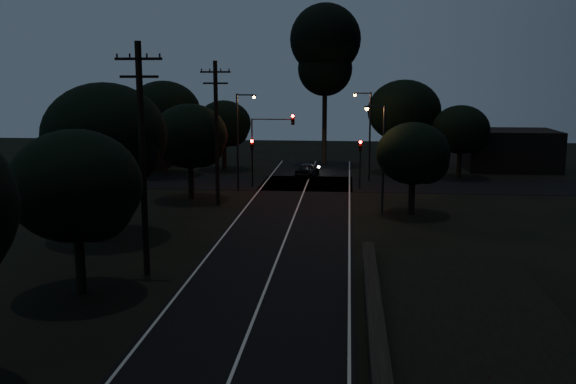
{
  "coord_description": "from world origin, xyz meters",
  "views": [
    {
      "loc": [
        3.6,
        -14.01,
        9.46
      ],
      "look_at": [
        0.0,
        24.0,
        2.5
      ],
      "focal_mm": 40.0,
      "sensor_mm": 36.0,
      "label": 1
    }
  ],
  "objects_px": {
    "tall_pine": "(325,49)",
    "signal_left": "(252,154)",
    "signal_mast": "(272,137)",
    "streetlight_a": "(240,135)",
    "utility_pole_far": "(216,131)",
    "signal_right": "(360,155)",
    "streetlight_b": "(368,130)",
    "streetlight_c": "(381,151)",
    "utility_pole_mid": "(142,156)",
    "car": "(307,170)"
  },
  "relations": [
    {
      "from": "signal_left",
      "to": "car",
      "type": "bearing_deg",
      "value": 54.05
    },
    {
      "from": "utility_pole_far",
      "to": "signal_left",
      "type": "relative_size",
      "value": 2.56
    },
    {
      "from": "tall_pine",
      "to": "signal_right",
      "type": "relative_size",
      "value": 4.13
    },
    {
      "from": "utility_pole_mid",
      "to": "streetlight_a",
      "type": "height_order",
      "value": "utility_pole_mid"
    },
    {
      "from": "signal_mast",
      "to": "tall_pine",
      "type": "bearing_deg",
      "value": 75.38
    },
    {
      "from": "tall_pine",
      "to": "streetlight_b",
      "type": "distance_m",
      "value": 14.03
    },
    {
      "from": "signal_left",
      "to": "signal_mast",
      "type": "distance_m",
      "value": 2.26
    },
    {
      "from": "signal_right",
      "to": "car",
      "type": "height_order",
      "value": "signal_right"
    },
    {
      "from": "tall_pine",
      "to": "signal_mast",
      "type": "relative_size",
      "value": 2.71
    },
    {
      "from": "signal_left",
      "to": "tall_pine",
      "type": "bearing_deg",
      "value": 69.54
    },
    {
      "from": "signal_right",
      "to": "car",
      "type": "distance_m",
      "value": 8.02
    },
    {
      "from": "car",
      "to": "signal_mast",
      "type": "bearing_deg",
      "value": 78.88
    },
    {
      "from": "tall_pine",
      "to": "signal_left",
      "type": "xyz_separation_m",
      "value": [
        -5.6,
        -15.01,
        -9.38
      ]
    },
    {
      "from": "signal_right",
      "to": "streetlight_b",
      "type": "height_order",
      "value": "streetlight_b"
    },
    {
      "from": "utility_pole_far",
      "to": "signal_right",
      "type": "xyz_separation_m",
      "value": [
        10.6,
        7.99,
        -2.65
      ]
    },
    {
      "from": "signal_right",
      "to": "streetlight_c",
      "type": "bearing_deg",
      "value": -82.98
    },
    {
      "from": "signal_left",
      "to": "car",
      "type": "height_order",
      "value": "signal_left"
    },
    {
      "from": "signal_mast",
      "to": "streetlight_c",
      "type": "xyz_separation_m",
      "value": [
        8.74,
        -9.99,
        0.01
      ]
    },
    {
      "from": "tall_pine",
      "to": "streetlight_c",
      "type": "height_order",
      "value": "tall_pine"
    },
    {
      "from": "utility_pole_mid",
      "to": "streetlight_c",
      "type": "distance_m",
      "value": 19.15
    },
    {
      "from": "signal_right",
      "to": "streetlight_b",
      "type": "xyz_separation_m",
      "value": [
        0.71,
        4.01,
        1.8
      ]
    },
    {
      "from": "streetlight_b",
      "to": "signal_mast",
      "type": "bearing_deg",
      "value": -154.01
    },
    {
      "from": "signal_right",
      "to": "signal_mast",
      "type": "height_order",
      "value": "signal_mast"
    },
    {
      "from": "tall_pine",
      "to": "signal_right",
      "type": "xyz_separation_m",
      "value": [
        3.6,
        -15.01,
        -9.38
      ]
    },
    {
      "from": "signal_left",
      "to": "signal_right",
      "type": "bearing_deg",
      "value": 0.0
    },
    {
      "from": "streetlight_b",
      "to": "car",
      "type": "bearing_deg",
      "value": 160.17
    },
    {
      "from": "streetlight_c",
      "to": "car",
      "type": "relative_size",
      "value": 1.91
    },
    {
      "from": "streetlight_b",
      "to": "car",
      "type": "distance_m",
      "value": 7.11
    },
    {
      "from": "signal_left",
      "to": "streetlight_b",
      "type": "xyz_separation_m",
      "value": [
        9.91,
        4.01,
        1.8
      ]
    },
    {
      "from": "streetlight_a",
      "to": "car",
      "type": "bearing_deg",
      "value": 57.65
    },
    {
      "from": "utility_pole_far",
      "to": "streetlight_b",
      "type": "distance_m",
      "value": 16.51
    },
    {
      "from": "utility_pole_far",
      "to": "streetlight_c",
      "type": "xyz_separation_m",
      "value": [
        11.83,
        -2.0,
        -1.13
      ]
    },
    {
      "from": "utility_pole_far",
      "to": "streetlight_c",
      "type": "relative_size",
      "value": 1.4
    },
    {
      "from": "signal_left",
      "to": "streetlight_a",
      "type": "bearing_deg",
      "value": -109.59
    },
    {
      "from": "streetlight_b",
      "to": "signal_left",
      "type": "bearing_deg",
      "value": -157.95
    },
    {
      "from": "signal_left",
      "to": "signal_mast",
      "type": "bearing_deg",
      "value": 0.13
    },
    {
      "from": "signal_left",
      "to": "streetlight_a",
      "type": "relative_size",
      "value": 0.51
    },
    {
      "from": "utility_pole_far",
      "to": "car",
      "type": "height_order",
      "value": "utility_pole_far"
    },
    {
      "from": "utility_pole_mid",
      "to": "signal_mast",
      "type": "height_order",
      "value": "utility_pole_mid"
    },
    {
      "from": "utility_pole_mid",
      "to": "car",
      "type": "relative_size",
      "value": 2.8
    },
    {
      "from": "tall_pine",
      "to": "streetlight_a",
      "type": "bearing_deg",
      "value": -110.36
    },
    {
      "from": "tall_pine",
      "to": "signal_right",
      "type": "bearing_deg",
      "value": -76.51
    },
    {
      "from": "signal_right",
      "to": "signal_mast",
      "type": "distance_m",
      "value": 7.66
    },
    {
      "from": "utility_pole_far",
      "to": "utility_pole_mid",
      "type": "bearing_deg",
      "value": -90.0
    },
    {
      "from": "signal_right",
      "to": "signal_mast",
      "type": "xyz_separation_m",
      "value": [
        -7.51,
        0.0,
        1.5
      ]
    },
    {
      "from": "tall_pine",
      "to": "streetlight_a",
      "type": "xyz_separation_m",
      "value": [
        -6.31,
        -17.0,
        -7.58
      ]
    },
    {
      "from": "utility_pole_far",
      "to": "streetlight_b",
      "type": "height_order",
      "value": "utility_pole_far"
    },
    {
      "from": "utility_pole_mid",
      "to": "signal_right",
      "type": "height_order",
      "value": "utility_pole_mid"
    },
    {
      "from": "streetlight_a",
      "to": "utility_pole_far",
      "type": "bearing_deg",
      "value": -96.59
    },
    {
      "from": "signal_left",
      "to": "streetlight_a",
      "type": "height_order",
      "value": "streetlight_a"
    }
  ]
}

